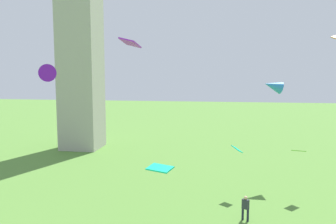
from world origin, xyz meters
name	(u,v)px	position (x,y,z in m)	size (l,w,h in m)	color
person_0	(245,207)	(3.70, 18.71, 1.03)	(0.55, 0.48, 1.82)	#1E2333
kite_flying_0	(160,168)	(-2.17, 16.97, 4.09)	(1.94, 1.63, 0.28)	#10C193
kite_flying_1	(130,43)	(-4.75, 19.26, 12.68)	(1.34, 1.89, 0.69)	#A22AD4
kite_flying_2	(49,73)	(-13.58, 23.99, 10.53)	(2.19, 2.60, 1.61)	#6D14B5
kite_flying_3	(273,86)	(6.80, 28.87, 9.26)	(2.12, 1.55, 1.58)	#2B80C8
kite_flying_4	(299,151)	(8.36, 23.99, 4.04)	(1.26, 1.25, 0.33)	#70D630
kite_flying_5	(237,149)	(3.29, 23.92, 4.04)	(1.04, 1.19, 0.65)	#06CF9B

